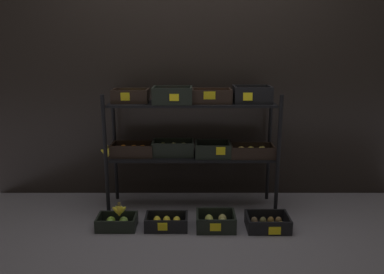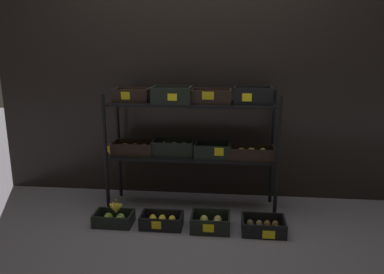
% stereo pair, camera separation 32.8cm
% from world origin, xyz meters
% --- Properties ---
extents(ground_plane, '(10.00, 10.00, 0.00)m').
position_xyz_m(ground_plane, '(0.00, 0.00, 0.00)').
color(ground_plane, slate).
extents(storefront_wall, '(3.83, 0.12, 2.23)m').
position_xyz_m(storefront_wall, '(0.00, 0.39, 1.12)').
color(storefront_wall, black).
rests_on(storefront_wall, ground_plane).
extents(display_rack, '(1.56, 0.41, 1.10)m').
position_xyz_m(display_rack, '(-0.01, -0.01, 0.73)').
color(display_rack, black).
rests_on(display_rack, ground_plane).
extents(crate_ground_apple_green, '(0.31, 0.20, 0.10)m').
position_xyz_m(crate_ground_apple_green, '(-0.60, -0.41, 0.04)').
color(crate_ground_apple_green, black).
rests_on(crate_ground_apple_green, ground_plane).
extents(crate_ground_lemon, '(0.34, 0.21, 0.11)m').
position_xyz_m(crate_ground_lemon, '(-0.20, -0.41, 0.05)').
color(crate_ground_lemon, black).
rests_on(crate_ground_lemon, ground_plane).
extents(crate_ground_pear, '(0.31, 0.24, 0.13)m').
position_xyz_m(crate_ground_pear, '(0.19, -0.41, 0.05)').
color(crate_ground_pear, black).
rests_on(crate_ground_pear, ground_plane).
extents(crate_ground_kiwi, '(0.34, 0.25, 0.11)m').
position_xyz_m(crate_ground_kiwi, '(0.61, -0.41, 0.04)').
color(crate_ground_kiwi, black).
rests_on(crate_ground_kiwi, ground_plane).
extents(banana_bunch_loose, '(0.13, 0.04, 0.12)m').
position_xyz_m(banana_bunch_loose, '(-0.58, -0.41, 0.15)').
color(banana_bunch_loose, brown).
rests_on(banana_bunch_loose, crate_ground_apple_green).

